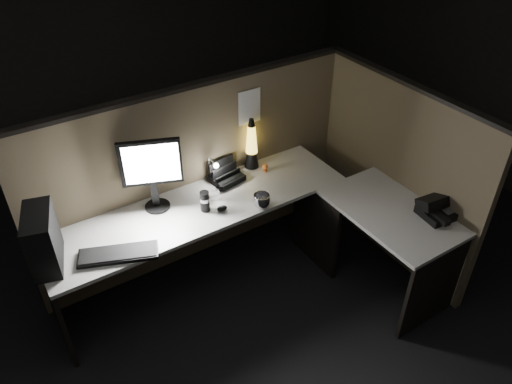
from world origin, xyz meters
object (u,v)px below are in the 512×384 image
keyboard (118,254)px  lava_lamp (252,147)px  pc_tower (43,240)px  desk_phone (437,208)px  monitor (151,168)px

keyboard → lava_lamp: lava_lamp is taller
pc_tower → lava_lamp: lava_lamp is taller
desk_phone → pc_tower: bearing=164.6°
monitor → desk_phone: 2.04m
lava_lamp → pc_tower: bearing=-171.5°
monitor → desk_phone: bearing=-13.8°
monitor → lava_lamp: bearing=26.7°
pc_tower → lava_lamp: (1.68, 0.25, -0.01)m
pc_tower → lava_lamp: size_ratio=0.89×
keyboard → monitor: bearing=61.8°
monitor → desk_phone: monitor is taller
pc_tower → monitor: bearing=27.9°
lava_lamp → keyboard: bearing=-161.7°
keyboard → desk_phone: size_ratio=1.76×
lava_lamp → desk_phone: 1.47m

